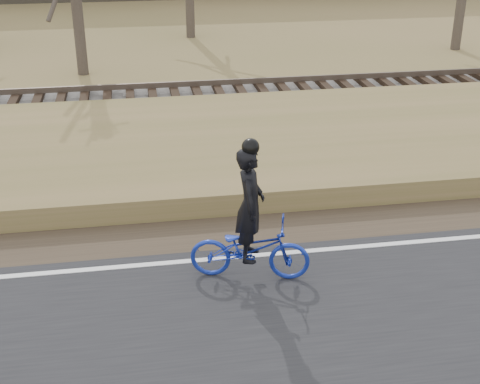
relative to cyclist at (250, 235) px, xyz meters
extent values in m
plane|color=olive|center=(-2.27, 0.41, -0.79)|extent=(120.00, 120.00, 0.00)
cube|color=black|center=(-2.27, -2.09, -0.76)|extent=(120.00, 6.00, 0.06)
cube|color=silver|center=(-2.27, 0.61, -0.73)|extent=(120.00, 0.12, 0.01)
cube|color=#473A2B|center=(-2.27, 1.61, -0.77)|extent=(120.00, 1.60, 0.04)
cube|color=olive|center=(-2.27, 4.61, -0.57)|extent=(120.00, 5.00, 0.44)
cube|color=slate|center=(-2.27, 8.41, -0.57)|extent=(120.00, 3.00, 0.45)
cube|color=black|center=(-2.27, 8.41, -0.27)|extent=(120.00, 2.40, 0.14)
cube|color=brown|center=(-2.27, 7.69, -0.13)|extent=(120.00, 0.07, 0.15)
cube|color=brown|center=(-2.27, 9.13, -0.13)|extent=(120.00, 0.07, 0.15)
imported|color=#172B9E|center=(0.00, 0.00, -0.25)|extent=(1.95, 1.08, 0.97)
imported|color=black|center=(0.00, 0.00, 0.52)|extent=(0.58, 0.74, 1.79)
sphere|color=black|center=(0.00, 0.00, 1.43)|extent=(0.26, 0.26, 0.26)
camera|label=1|loc=(-1.63, -8.81, 4.84)|focal=50.00mm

